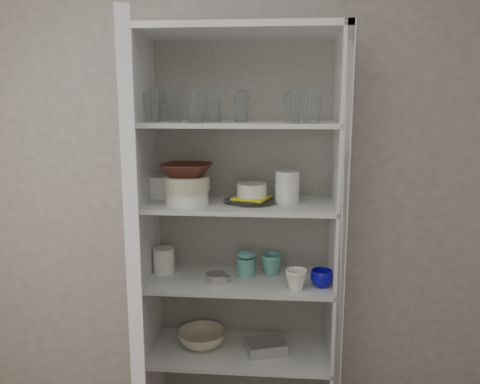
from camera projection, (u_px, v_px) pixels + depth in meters
The scene contains 34 objects.
wall_back at pixel (207, 186), 2.58m from camera, with size 3.60×0.02×2.60m, color gray.
pantry_cabinet at pixel (241, 259), 2.48m from camera, with size 1.00×0.45×2.10m.
cupboard_door at pixel (135, 332), 1.82m from camera, with size 0.33×0.87×2.00m.
tumbler_0 at pixel (150, 107), 2.18m from camera, with size 0.07×0.07×0.14m, color silver.
tumbler_1 at pixel (196, 106), 2.13m from camera, with size 0.08×0.08×0.15m, color silver.
tumbler_2 at pixel (198, 109), 2.15m from camera, with size 0.06×0.06×0.12m, color silver.
tumbler_3 at pixel (214, 108), 2.14m from camera, with size 0.07×0.07×0.14m, color silver.
tumbler_4 at pixel (300, 107), 2.11m from camera, with size 0.07×0.07×0.14m, color silver.
tumbler_5 at pixel (313, 107), 2.11m from camera, with size 0.07×0.07×0.15m, color silver.
tumbler_6 at pixel (293, 109), 2.11m from camera, with size 0.07×0.07×0.13m, color silver.
tumbler_7 at pixel (158, 106), 2.32m from camera, with size 0.08×0.08×0.16m, color silver.
tumbler_8 at pixel (174, 107), 2.27m from camera, with size 0.07×0.07×0.15m, color silver.
tumbler_9 at pixel (241, 108), 2.25m from camera, with size 0.07×0.07×0.13m, color silver.
tumbler_10 at pixel (215, 109), 2.27m from camera, with size 0.06×0.06×0.12m, color silver.
goblet_0 at pixel (162, 104), 2.39m from camera, with size 0.08×0.08×0.17m, color silver, non-canonical shape.
goblet_1 at pixel (208, 104), 2.35m from camera, with size 0.07×0.07×0.17m, color silver, non-canonical shape.
goblet_2 at pixel (242, 104), 2.35m from camera, with size 0.08×0.08×0.17m, color silver, non-canonical shape.
goblet_3 at pixel (290, 105), 2.35m from camera, with size 0.07×0.07×0.16m, color silver, non-canonical shape.
plate_stack_front at pixel (187, 197), 2.30m from camera, with size 0.21×0.21×0.07m, color white.
plate_stack_back at pixel (166, 185), 2.51m from camera, with size 0.23×0.23×0.11m, color white.
cream_bowl at pixel (187, 183), 2.29m from camera, with size 0.23×0.23×0.07m, color beige.
terracotta_bowl at pixel (187, 170), 2.27m from camera, with size 0.25×0.25×0.06m, color #411D13.
glass_platter at pixel (252, 200), 2.36m from camera, with size 0.29×0.29×0.02m, color silver.
yellow_trivet at pixel (252, 197), 2.35m from camera, with size 0.16×0.16×0.01m, color yellow.
white_ramekin at pixel (252, 190), 2.35m from camera, with size 0.15×0.15×0.07m, color white.
grey_bowl_stack at pixel (287, 187), 2.32m from camera, with size 0.12×0.12×0.16m, color white.
mug_blue at pixel (321, 278), 2.30m from camera, with size 0.11×0.11×0.09m, color #0714A0.
mug_teal at pixel (271, 264), 2.47m from camera, with size 0.11×0.11×0.11m, color teal.
mug_white at pixel (296, 280), 2.26m from camera, with size 0.11×0.11×0.10m, color white.
teal_jar at pixel (246, 265), 2.45m from camera, with size 0.10×0.10×0.11m.
measuring_cups at pixel (216, 278), 2.37m from camera, with size 0.10×0.10×0.04m, color #B9B9BF.
white_canister at pixel (164, 260), 2.49m from camera, with size 0.11×0.11×0.13m, color white.
cream_dish at pixel (202, 338), 2.53m from camera, with size 0.26×0.26×0.08m, color beige.
tin_box at pixel (266, 347), 2.46m from camera, with size 0.20×0.14×0.06m, color #B2B2B2.
Camera 1 is at (0.39, -1.02, 1.75)m, focal length 35.00 mm.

